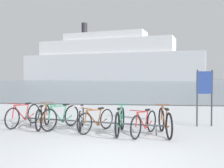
# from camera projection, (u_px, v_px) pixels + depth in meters

# --- Properties ---
(ground) EXTENTS (80.00, 132.00, 0.08)m
(ground) POSITION_uv_depth(u_px,v_px,m) (136.00, 83.00, 58.59)
(ground) COLOR silver
(bike_rack) EXTENTS (4.52, 0.99, 0.31)m
(bike_rack) POSITION_uv_depth(u_px,v_px,m) (89.00, 122.00, 7.99)
(bike_rack) COLOR #4C5156
(bike_rack) RESTS_ON ground
(bicycle_0) EXTENTS (0.57, 1.73, 0.81)m
(bicycle_0) POSITION_uv_depth(u_px,v_px,m) (24.00, 115.00, 8.71)
(bicycle_0) COLOR black
(bicycle_0) RESTS_ON ground
(bicycle_1) EXTENTS (0.46, 1.67, 0.81)m
(bicycle_1) POSITION_uv_depth(u_px,v_px,m) (43.00, 117.00, 8.40)
(bicycle_1) COLOR black
(bicycle_1) RESTS_ON ground
(bicycle_2) EXTENTS (0.82, 1.58, 0.82)m
(bicycle_2) POSITION_uv_depth(u_px,v_px,m) (61.00, 117.00, 8.30)
(bicycle_2) COLOR black
(bicycle_2) RESTS_ON ground
(bicycle_3) EXTENTS (0.46, 1.69, 0.79)m
(bicycle_3) POSITION_uv_depth(u_px,v_px,m) (81.00, 118.00, 8.20)
(bicycle_3) COLOR black
(bicycle_3) RESTS_ON ground
(bicycle_4) EXTENTS (0.89, 1.43, 0.75)m
(bicycle_4) POSITION_uv_depth(u_px,v_px,m) (96.00, 120.00, 7.86)
(bicycle_4) COLOR black
(bicycle_4) RESTS_ON ground
(bicycle_5) EXTENTS (0.46, 1.73, 0.83)m
(bicycle_5) POSITION_uv_depth(u_px,v_px,m) (120.00, 121.00, 7.58)
(bicycle_5) COLOR black
(bicycle_5) RESTS_ON ground
(bicycle_6) EXTENTS (0.80, 1.57, 0.77)m
(bicycle_6) POSITION_uv_depth(u_px,v_px,m) (144.00, 123.00, 7.36)
(bicycle_6) COLOR black
(bicycle_6) RESTS_ON ground
(bicycle_7) EXTENTS (0.46, 1.72, 0.84)m
(bicycle_7) POSITION_uv_depth(u_px,v_px,m) (165.00, 122.00, 7.38)
(bicycle_7) COLOR black
(bicycle_7) RESTS_ON ground
(info_sign) EXTENTS (0.55, 0.12, 1.89)m
(info_sign) POSITION_uv_depth(u_px,v_px,m) (205.00, 88.00, 8.66)
(info_sign) COLOR #33383D
(info_sign) RESTS_ON ground
(ferry_ship) EXTENTS (60.06, 25.33, 19.18)m
(ferry_ship) POSITION_uv_depth(u_px,v_px,m) (108.00, 61.00, 84.60)
(ferry_ship) COLOR silver
(ferry_ship) RESTS_ON ground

